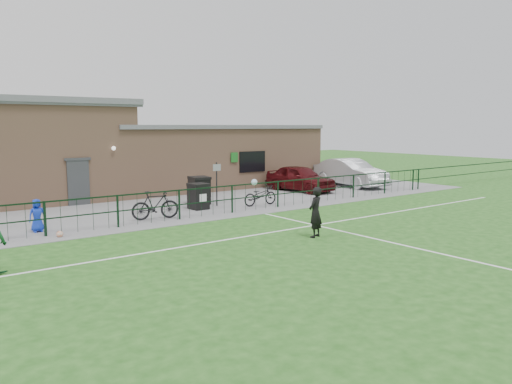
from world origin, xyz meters
TOP-DOWN VIEW (x-y plane):
  - ground at (0.00, 0.00)m, footprint 90.00×90.00m
  - paving_strip at (0.00, 13.50)m, footprint 34.00×13.00m
  - pitch_line_touch at (0.00, 7.80)m, footprint 28.00×0.10m
  - pitch_line_mid at (0.00, 4.00)m, footprint 28.00×0.10m
  - pitch_line_perp at (2.00, 0.00)m, footprint 0.10×16.00m
  - perimeter_fence at (0.00, 8.00)m, footprint 28.00×0.10m
  - wheelie_bin_left at (0.33, 9.66)m, footprint 0.71×0.81m
  - wheelie_bin_right at (1.11, 10.88)m, footprint 0.91×1.00m
  - sign_post at (1.49, 9.96)m, footprint 0.07×0.07m
  - car_maroon at (8.04, 11.54)m, footprint 2.14×4.42m
  - car_silver at (11.94, 11.37)m, footprint 2.09×5.14m
  - bicycle_d at (-2.25, 8.57)m, footprint 1.93×0.87m
  - bicycle_e at (3.13, 8.83)m, footprint 1.78×0.64m
  - spectator_child at (-6.54, 8.88)m, footprint 0.56×0.37m
  - goalkeeper_kick at (0.59, 2.61)m, footprint 1.11×2.91m
  - ball_ground at (-6.17, 7.60)m, footprint 0.22×0.22m
  - clubhouse at (-0.88, 16.50)m, footprint 24.25×5.40m

SIDE VIEW (x-z plane):
  - ground at x=0.00m, z-range 0.00..0.00m
  - pitch_line_touch at x=0.00m, z-range 0.00..0.01m
  - pitch_line_mid at x=0.00m, z-range 0.00..0.01m
  - pitch_line_perp at x=2.00m, z-range 0.00..0.01m
  - paving_strip at x=0.00m, z-range 0.00..0.02m
  - ball_ground at x=-6.17m, z-range 0.00..0.22m
  - bicycle_e at x=3.13m, z-range 0.02..0.95m
  - wheelie_bin_left at x=0.33m, z-range 0.02..1.07m
  - bicycle_d at x=-2.25m, z-range 0.02..1.14m
  - spectator_child at x=-6.54m, z-range 0.02..1.17m
  - perimeter_fence at x=0.00m, z-range 0.00..1.20m
  - wheelie_bin_right at x=1.11m, z-range 0.02..1.22m
  - car_maroon at x=8.04m, z-range 0.02..1.47m
  - car_silver at x=11.94m, z-range 0.02..1.68m
  - goalkeeper_kick at x=0.59m, z-range -0.02..1.74m
  - sign_post at x=1.49m, z-range 0.02..2.02m
  - clubhouse at x=-0.88m, z-range -0.26..4.70m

